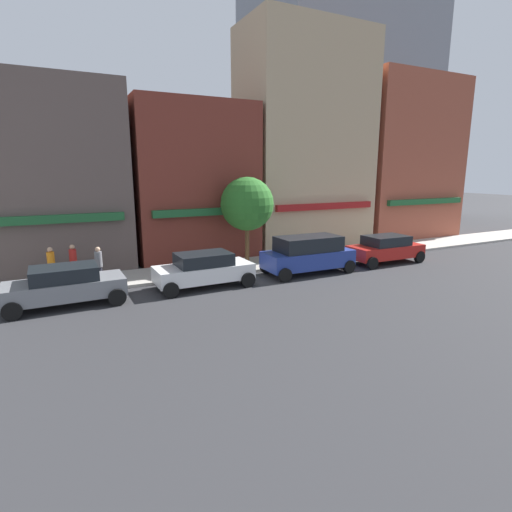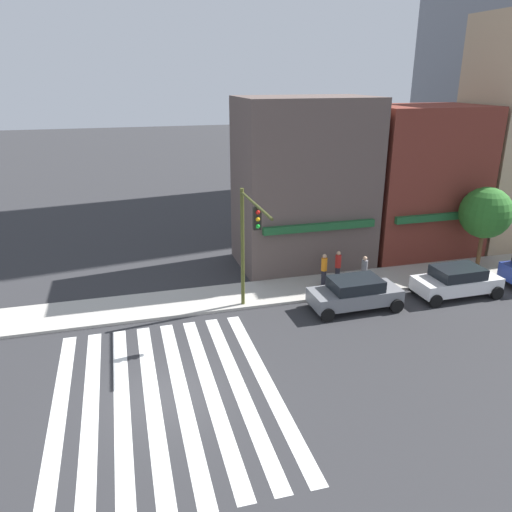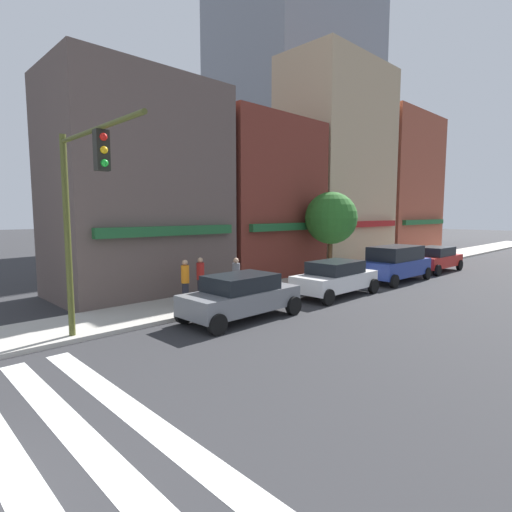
{
  "view_description": "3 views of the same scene",
  "coord_description": "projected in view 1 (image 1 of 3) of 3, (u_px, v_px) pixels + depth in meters",
  "views": [
    {
      "loc": [
        9.48,
        -12.11,
        5.22
      ],
      "look_at": [
        17.95,
        4.7,
        1.2
      ],
      "focal_mm": 28.0,
      "sensor_mm": 36.0,
      "label": 1
    },
    {
      "loc": [
        -0.93,
        -15.28,
        10.79
      ],
      "look_at": [
        4.4,
        4.0,
        3.5
      ],
      "focal_mm": 35.0,
      "sensor_mm": 36.0,
      "label": 2
    },
    {
      "loc": [
        0.34,
        -5.61,
        3.73
      ],
      "look_at": [
        11.56,
        6.0,
        2.0
      ],
      "focal_mm": 28.0,
      "sensor_mm": 36.0,
      "label": 3
    }
  ],
  "objects": [
    {
      "name": "storefront_row",
      "position": [
        280.0,
        160.0,
        26.48
      ],
      "size": [
        33.0,
        5.3,
        14.31
      ],
      "color": "brown",
      "rests_on": "ground_plane"
    },
    {
      "name": "sedan_grey",
      "position": [
        65.0,
        285.0,
        15.63
      ],
      "size": [
        4.43,
        2.02,
        1.59
      ],
      "rotation": [
        0.0,
        0.0,
        0.02
      ],
      "color": "slate",
      "rests_on": "ground_plane"
    },
    {
      "name": "sedan_white",
      "position": [
        204.0,
        269.0,
        18.15
      ],
      "size": [
        4.42,
        2.02,
        1.59
      ],
      "rotation": [
        0.0,
        0.0,
        0.01
      ],
      "color": "white",
      "rests_on": "ground_plane"
    },
    {
      "name": "suv_blue",
      "position": [
        308.0,
        254.0,
        20.61
      ],
      "size": [
        4.74,
        2.12,
        1.94
      ],
      "rotation": [
        0.0,
        0.0,
        -0.02
      ],
      "color": "navy",
      "rests_on": "ground_plane"
    },
    {
      "name": "sedan_red",
      "position": [
        386.0,
        248.0,
        23.01
      ],
      "size": [
        4.44,
        2.02,
        1.59
      ],
      "rotation": [
        0.0,
        0.0,
        -0.02
      ],
      "color": "#B21E19",
      "rests_on": "ground_plane"
    },
    {
      "name": "pedestrian_red_jacket",
      "position": [
        74.0,
        263.0,
        18.42
      ],
      "size": [
        0.32,
        0.32,
        1.77
      ],
      "rotation": [
        0.0,
        0.0,
        4.5
      ],
      "color": "#23232D",
      "rests_on": "sidewalk_left"
    },
    {
      "name": "pedestrian_orange_vest",
      "position": [
        52.0,
        266.0,
        17.81
      ],
      "size": [
        0.32,
        0.32,
        1.77
      ],
      "rotation": [
        0.0,
        0.0,
        0.49
      ],
      "color": "#23232D",
      "rests_on": "sidewalk_left"
    },
    {
      "name": "pedestrian_grey_coat",
      "position": [
        99.0,
        265.0,
        17.89
      ],
      "size": [
        0.32,
        0.32,
        1.77
      ],
      "rotation": [
        0.0,
        0.0,
        6.06
      ],
      "color": "#23232D",
      "rests_on": "sidewalk_left"
    },
    {
      "name": "street_tree",
      "position": [
        247.0,
        204.0,
        21.6
      ],
      "size": [
        2.9,
        2.9,
        4.77
      ],
      "color": "brown",
      "rests_on": "sidewalk_left"
    }
  ]
}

